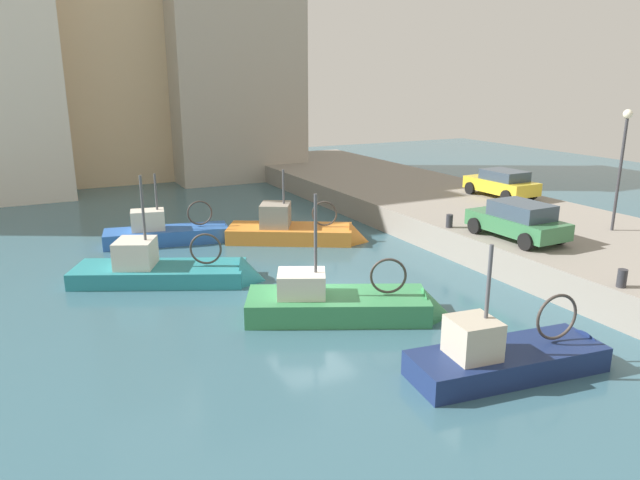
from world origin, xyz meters
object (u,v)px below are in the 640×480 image
fishing_boat_blue (174,239)px  fishing_boat_green (349,313)px  parked_car_green (518,220)px  quay_streetlamp (623,150)px  fishing_boat_navy (516,366)px  fishing_boat_teal (172,278)px  parked_car_yellow (502,183)px  mooring_bollard_south (622,278)px  mooring_bollard_mid (449,221)px  fishing_boat_orange (299,238)px

fishing_boat_blue → fishing_boat_green: fishing_boat_green is taller
parked_car_green → quay_streetlamp: bearing=-9.6°
fishing_boat_navy → parked_car_green: size_ratio=1.53×
quay_streetlamp → fishing_boat_teal: bearing=162.5°
fishing_boat_navy → fishing_boat_green: size_ratio=0.92×
fishing_boat_green → parked_car_green: (8.12, 1.25, 1.84)m
fishing_boat_green → fishing_boat_teal: fishing_boat_teal is taller
fishing_boat_navy → parked_car_green: (6.02, 6.23, 1.81)m
parked_car_yellow → quay_streetlamp: 7.75m
parked_car_yellow → quay_streetlamp: quay_streetlamp is taller
fishing_boat_green → quay_streetlamp: quay_streetlamp is taller
fishing_boat_teal → parked_car_green: (12.31, -4.52, 1.81)m
fishing_boat_navy → fishing_boat_green: 5.40m
fishing_boat_navy → quay_streetlamp: size_ratio=1.25×
mooring_bollard_south → mooring_bollard_mid: bearing=90.0°
fishing_boat_green → fishing_boat_teal: bearing=126.0°
fishing_boat_orange → fishing_boat_navy: bearing=-90.7°
parked_car_yellow → mooring_bollard_mid: bearing=-149.0°
fishing_boat_navy → fishing_boat_blue: (-4.95, 16.00, -0.00)m
fishing_boat_navy → fishing_boat_teal: (-6.28, 10.75, 0.00)m
fishing_boat_navy → mooring_bollard_mid: bearing=61.2°
quay_streetlamp → mooring_bollard_mid: bearing=149.3°
fishing_boat_teal → fishing_boat_orange: bearing=24.1°
parked_car_yellow → parked_car_green: (-5.35, -6.51, 0.02)m
fishing_boat_blue → fishing_boat_green: bearing=-75.4°
mooring_bollard_mid → quay_streetlamp: 7.21m
fishing_boat_blue → mooring_bollard_south: bearing=-57.1°
fishing_boat_green → mooring_bollard_mid: bearing=29.0°
mooring_bollard_south → fishing_boat_orange: bearing=110.0°
fishing_boat_orange → mooring_bollard_mid: (4.68, -4.82, 1.33)m
mooring_bollard_mid → quay_streetlamp: bearing=-30.7°
mooring_bollard_mid → quay_streetlamp: (5.65, -3.35, 2.98)m
parked_car_yellow → mooring_bollard_south: bearing=-118.7°
fishing_boat_orange → parked_car_green: (5.85, -7.41, 1.79)m
fishing_boat_green → parked_car_green: 8.41m
fishing_boat_navy → fishing_boat_teal: size_ratio=0.85×
mooring_bollard_south → parked_car_yellow: bearing=61.3°
fishing_boat_orange → fishing_boat_blue: 5.64m
parked_car_yellow → fishing_boat_orange: bearing=175.4°
parked_car_yellow → mooring_bollard_south: (-6.52, -11.92, -0.45)m
fishing_boat_orange → mooring_bollard_mid: size_ratio=11.83×
fishing_boat_navy → mooring_bollard_south: (4.85, 0.83, 1.35)m
mooring_bollard_mid → fishing_boat_blue: bearing=143.8°
fishing_boat_blue → quay_streetlamp: 19.19m
fishing_boat_teal → mooring_bollard_south: (11.13, -9.93, 1.34)m
parked_car_yellow → mooring_bollard_mid: size_ratio=7.01×
fishing_boat_green → quay_streetlamp: (12.59, 0.49, 4.35)m
fishing_boat_teal → parked_car_green: fishing_boat_teal is taller
fishing_boat_blue → fishing_boat_teal: size_ratio=0.90×
fishing_boat_navy → fishing_boat_orange: 13.65m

